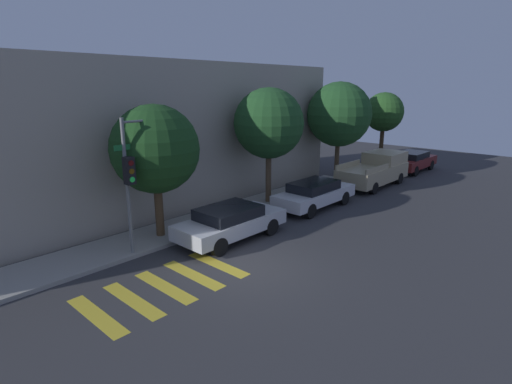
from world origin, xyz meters
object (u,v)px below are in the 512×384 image
(pickup_truck, at_px, (375,170))
(tree_behind_truck, at_px, (384,112))
(sedan_far_end, at_px, (412,161))
(tree_near_corner, at_px, (155,150))
(sedan_middle, at_px, (314,193))
(sedan_near_corner, at_px, (231,222))
(tree_far_end, at_px, (339,115))
(traffic_light_pole, at_px, (137,163))
(tree_midblock, at_px, (269,124))

(pickup_truck, height_order, tree_behind_truck, tree_behind_truck)
(sedan_far_end, relative_size, tree_near_corner, 0.89)
(tree_near_corner, bearing_deg, sedan_middle, -15.70)
(sedan_near_corner, relative_size, tree_near_corner, 0.87)
(sedan_middle, distance_m, tree_far_end, 6.60)
(traffic_light_pole, distance_m, sedan_near_corner, 4.12)
(tree_behind_truck, bearing_deg, sedan_near_corner, -172.97)
(sedan_middle, bearing_deg, tree_near_corner, 164.30)
(tree_near_corner, xyz_separation_m, tree_behind_truck, (18.49, 0.00, 0.48))
(tree_midblock, xyz_separation_m, tree_far_end, (6.29, 0.00, 0.11))
(pickup_truck, distance_m, tree_far_end, 3.89)
(sedan_near_corner, relative_size, pickup_truck, 0.84)
(sedan_middle, bearing_deg, tree_behind_truck, 10.48)
(sedan_far_end, xyz_separation_m, tree_behind_truck, (-0.56, 2.06, 3.21))
(traffic_light_pole, bearing_deg, tree_near_corner, 32.88)
(sedan_middle, relative_size, pickup_truck, 0.88)
(sedan_middle, relative_size, tree_behind_truck, 0.88)
(pickup_truck, xyz_separation_m, tree_midblock, (-7.26, 2.06, 3.04))
(traffic_light_pole, xyz_separation_m, tree_behind_truck, (19.73, 0.80, 0.71))
(pickup_truck, distance_m, tree_midblock, 8.14)
(sedan_far_end, height_order, tree_behind_truck, tree_behind_truck)
(pickup_truck, xyz_separation_m, tree_near_corner, (-13.59, 2.06, 2.52))
(tree_behind_truck, bearing_deg, tree_near_corner, 180.00)
(traffic_light_pole, height_order, tree_near_corner, tree_near_corner)
(pickup_truck, xyz_separation_m, sedan_far_end, (5.46, -0.00, -0.20))
(tree_far_end, bearing_deg, sedan_near_corner, -169.24)
(tree_midblock, bearing_deg, tree_near_corner, 180.00)
(tree_behind_truck, bearing_deg, tree_midblock, 180.00)
(tree_near_corner, bearing_deg, sedan_far_end, -6.18)
(sedan_far_end, bearing_deg, tree_midblock, 170.78)
(tree_near_corner, bearing_deg, pickup_truck, -8.63)
(tree_midblock, bearing_deg, tree_far_end, 0.00)
(sedan_near_corner, xyz_separation_m, pickup_truck, (11.83, 0.00, 0.22))
(sedan_near_corner, bearing_deg, traffic_light_pole, 157.11)
(pickup_truck, height_order, tree_far_end, tree_far_end)
(pickup_truck, bearing_deg, sedan_far_end, -0.00)
(sedan_middle, bearing_deg, sedan_far_end, 0.00)
(pickup_truck, distance_m, tree_near_corner, 13.98)
(sedan_near_corner, bearing_deg, tree_behind_truck, 7.03)
(traffic_light_pole, relative_size, tree_far_end, 0.79)
(tree_near_corner, distance_m, tree_behind_truck, 18.50)
(tree_midblock, relative_size, tree_far_end, 0.95)
(pickup_truck, xyz_separation_m, tree_behind_truck, (4.90, 2.06, 3.01))
(tree_near_corner, bearing_deg, tree_far_end, 0.00)
(tree_near_corner, distance_m, tree_far_end, 12.64)
(traffic_light_pole, height_order, tree_midblock, tree_midblock)
(tree_behind_truck, bearing_deg, sedan_middle, -169.52)
(traffic_light_pole, height_order, tree_far_end, tree_far_end)
(tree_near_corner, relative_size, tree_far_end, 0.85)
(tree_midblock, relative_size, tree_behind_truck, 1.07)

